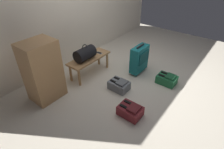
% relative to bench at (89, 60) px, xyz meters
% --- Properties ---
extents(ground_plane, '(6.60, 6.60, 0.00)m').
position_rel_bench_xyz_m(ground_plane, '(0.48, -0.78, -0.35)').
color(ground_plane, beige).
extents(bench, '(1.00, 0.36, 0.41)m').
position_rel_bench_xyz_m(bench, '(0.00, 0.00, 0.00)').
color(bench, '#A87A4C').
rests_on(bench, ground).
extents(duffel_bag_black, '(0.44, 0.26, 0.34)m').
position_rel_bench_xyz_m(duffel_bag_black, '(-0.11, 0.00, 0.20)').
color(duffel_bag_black, black).
rests_on(duffel_bag_black, bench).
extents(cell_phone, '(0.07, 0.14, 0.01)m').
position_rel_bench_xyz_m(cell_phone, '(0.28, -0.03, 0.07)').
color(cell_phone, silver).
rests_on(cell_phone, bench).
extents(suitcase_upright_teal, '(0.48, 0.22, 0.66)m').
position_rel_bench_xyz_m(suitcase_upright_teal, '(0.72, -0.81, -0.01)').
color(suitcase_upright_teal, '#14666B').
rests_on(suitcase_upright_teal, ground).
extents(backpack_green, '(0.28, 0.38, 0.21)m').
position_rel_bench_xyz_m(backpack_green, '(0.71, -1.49, -0.25)').
color(backpack_green, '#1E6038').
rests_on(backpack_green, ground).
extents(backpack_grey, '(0.28, 0.38, 0.21)m').
position_rel_bench_xyz_m(backpack_grey, '(-0.06, -0.84, -0.25)').
color(backpack_grey, slate).
rests_on(backpack_grey, ground).
extents(backpack_maroon, '(0.28, 0.38, 0.21)m').
position_rel_bench_xyz_m(backpack_maroon, '(-0.51, -1.39, -0.25)').
color(backpack_maroon, maroon).
rests_on(backpack_maroon, ground).
extents(side_cabinet, '(0.56, 0.44, 1.10)m').
position_rel_bench_xyz_m(side_cabinet, '(-1.04, 0.09, 0.20)').
color(side_cabinet, '#A87A4C').
rests_on(side_cabinet, ground).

